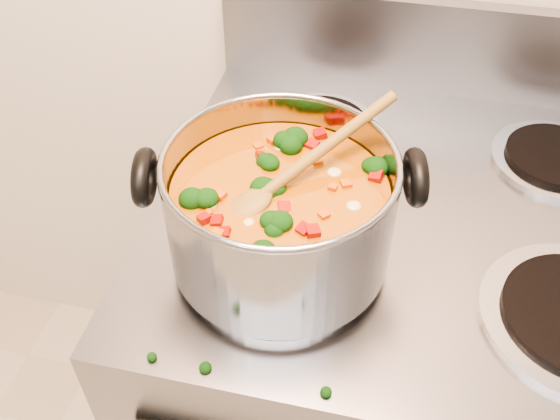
{
  "coord_description": "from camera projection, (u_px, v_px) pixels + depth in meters",
  "views": [
    {
      "loc": [
        -0.02,
        0.5,
        1.52
      ],
      "look_at": [
        -0.14,
        1.02,
        1.01
      ],
      "focal_mm": 40.0,
      "sensor_mm": 36.0,
      "label": 1
    }
  ],
  "objects": [
    {
      "name": "cooktop_crumbs",
      "position": [
        245.0,
        333.0,
        0.72
      ],
      "size": [
        0.36,
        0.11,
        0.01
      ],
      "color": "black",
      "rests_on": "electric_range"
    },
    {
      "name": "stockpot",
      "position": [
        280.0,
        212.0,
        0.74
      ],
      "size": [
        0.34,
        0.27,
        0.16
      ],
      "rotation": [
        0.0,
        0.0,
        0.22
      ],
      "color": "gray",
      "rests_on": "electric_range"
    },
    {
      "name": "electric_range",
      "position": [
        390.0,
        381.0,
        1.18
      ],
      "size": [
        0.76,
        0.69,
        1.08
      ],
      "color": "gray",
      "rests_on": "ground"
    },
    {
      "name": "wooden_spoon",
      "position": [
        288.0,
        176.0,
        0.71
      ],
      "size": [
        0.18,
        0.21,
        0.08
      ],
      "rotation": [
        0.0,
        0.0,
        0.88
      ],
      "color": "brown",
      "rests_on": "stockpot"
    }
  ]
}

